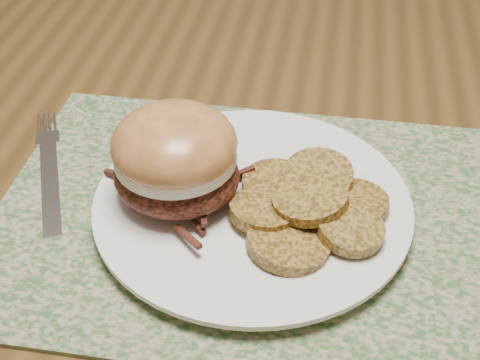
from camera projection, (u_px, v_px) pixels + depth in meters
name	position (u px, v px, depth m)	size (l,w,h in m)	color
dining_table	(134.00, 148.00, 0.80)	(1.50, 0.90, 0.75)	brown
placemat	(251.00, 216.00, 0.59)	(0.45, 0.33, 0.00)	#396132
dinner_plate	(252.00, 206.00, 0.58)	(0.26, 0.26, 0.02)	white
pork_sandwich	(175.00, 157.00, 0.56)	(0.14, 0.14, 0.08)	black
roasted_potatoes	(308.00, 205.00, 0.56)	(0.14, 0.16, 0.03)	olive
fork	(49.00, 168.00, 0.63)	(0.09, 0.18, 0.00)	silver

